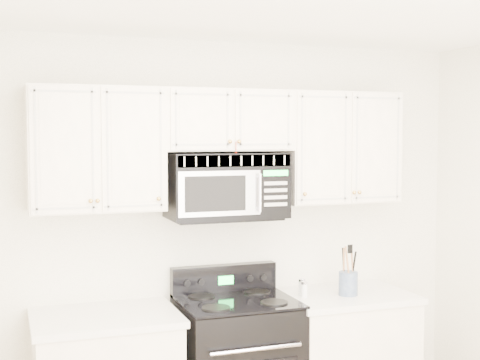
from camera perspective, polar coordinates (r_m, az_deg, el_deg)
name	(u,v)px	position (r m, az deg, el deg)	size (l,w,h in m)	color
room	(343,294)	(2.92, 8.75, -9.62)	(3.51, 3.51, 2.61)	brown
upper_cabinets	(225,142)	(4.30, -1.28, 3.24)	(2.44, 0.37, 0.75)	white
microwave	(226,185)	(4.29, -1.19, -0.45)	(0.75, 0.43, 0.42)	black
utensil_crock	(348,282)	(4.53, 9.21, -8.62)	(0.13, 0.13, 0.33)	slate
shaker_salt	(304,289)	(4.44, 5.52, -9.28)	(0.04, 0.04, 0.11)	silver
shaker_pepper	(302,287)	(4.49, 5.30, -9.08)	(0.05, 0.05, 0.11)	silver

